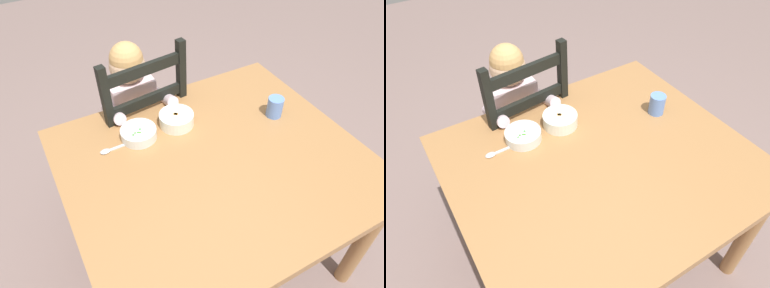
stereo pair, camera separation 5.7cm
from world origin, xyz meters
TOP-DOWN VIEW (x-y plane):
  - ground_plane at (0.00, 0.00)m, footprint 8.00×8.00m
  - dining_table at (0.00, 0.00)m, footprint 1.19×1.04m
  - dining_chair at (-0.12, 0.57)m, footprint 0.47×0.47m
  - child_figure at (-0.13, 0.56)m, footprint 0.32×0.31m
  - bowl_of_peas at (-0.22, 0.27)m, footprint 0.15×0.15m
  - bowl_of_carrots at (-0.04, 0.27)m, footprint 0.15×0.15m
  - spoon at (-0.35, 0.26)m, footprint 0.14×0.03m
  - drinking_cup at (0.38, 0.12)m, footprint 0.07×0.07m

SIDE VIEW (x-z plane):
  - ground_plane at x=0.00m, z-range 0.00..0.00m
  - dining_chair at x=-0.12m, z-range -0.02..0.98m
  - dining_table at x=0.00m, z-range 0.26..0.97m
  - child_figure at x=-0.13m, z-range 0.16..1.14m
  - spoon at x=-0.35m, z-range 0.71..0.72m
  - bowl_of_peas at x=-0.22m, z-range 0.71..0.76m
  - bowl_of_carrots at x=-0.04m, z-range 0.71..0.77m
  - drinking_cup at x=0.38m, z-range 0.71..0.81m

